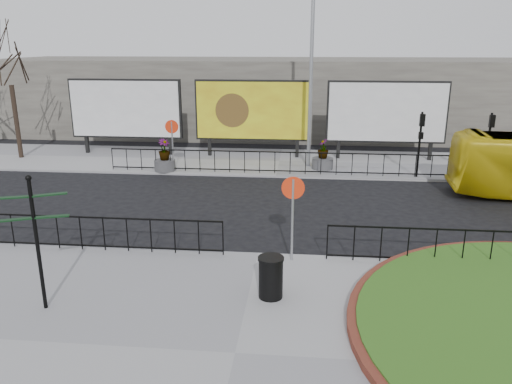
# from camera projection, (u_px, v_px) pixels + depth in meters

# --- Properties ---
(ground) EXTENTS (90.00, 90.00, 0.00)m
(ground) POSITION_uv_depth(u_px,v_px,m) (258.00, 256.00, 14.82)
(ground) COLOR black
(ground) RESTS_ON ground
(pavement_near) EXTENTS (30.00, 10.00, 0.12)m
(pavement_near) POSITION_uv_depth(u_px,v_px,m) (235.00, 355.00, 10.04)
(pavement_near) COLOR gray
(pavement_near) RESTS_ON ground
(pavement_far) EXTENTS (44.00, 6.00, 0.12)m
(pavement_far) POSITION_uv_depth(u_px,v_px,m) (279.00, 162.00, 26.24)
(pavement_far) COLOR gray
(pavement_far) RESTS_ON ground
(railing_near_left) EXTENTS (10.00, 0.10, 1.10)m
(railing_near_left) POSITION_uv_depth(u_px,v_px,m) (58.00, 232.00, 14.90)
(railing_near_left) COLOR black
(railing_near_left) RESTS_ON pavement_near
(railing_near_right) EXTENTS (9.00, 0.10, 1.10)m
(railing_near_right) POSITION_uv_depth(u_px,v_px,m) (492.00, 248.00, 13.74)
(railing_near_right) COLOR black
(railing_near_right) RESTS_ON pavement_near
(railing_far) EXTENTS (18.00, 0.10, 1.10)m
(railing_far) POSITION_uv_depth(u_px,v_px,m) (298.00, 163.00, 23.40)
(railing_far) COLOR black
(railing_far) RESTS_ON pavement_far
(speed_sign_far) EXTENTS (0.64, 0.07, 2.47)m
(speed_sign_far) POSITION_uv_depth(u_px,v_px,m) (172.00, 134.00, 23.70)
(speed_sign_far) COLOR gray
(speed_sign_far) RESTS_ON pavement_far
(speed_sign_near) EXTENTS (0.64, 0.07, 2.47)m
(speed_sign_near) POSITION_uv_depth(u_px,v_px,m) (293.00, 200.00, 13.80)
(speed_sign_near) COLOR gray
(speed_sign_near) RESTS_ON pavement_near
(billboard_left) EXTENTS (6.20, 0.31, 4.10)m
(billboard_left) POSITION_uv_depth(u_px,v_px,m) (126.00, 109.00, 27.23)
(billboard_left) COLOR black
(billboard_left) RESTS_ON pavement_far
(billboard_mid) EXTENTS (6.20, 0.31, 4.10)m
(billboard_mid) POSITION_uv_depth(u_px,v_px,m) (253.00, 111.00, 26.57)
(billboard_mid) COLOR black
(billboard_mid) RESTS_ON pavement_far
(billboard_right) EXTENTS (6.20, 0.31, 4.10)m
(billboard_right) POSITION_uv_depth(u_px,v_px,m) (387.00, 113.00, 25.92)
(billboard_right) COLOR black
(billboard_right) RESTS_ON pavement_far
(lamp_post) EXTENTS (0.74, 0.18, 9.23)m
(lamp_post) POSITION_uv_depth(u_px,v_px,m) (311.00, 70.00, 23.77)
(lamp_post) COLOR gray
(lamp_post) RESTS_ON pavement_far
(signal_pole_a) EXTENTS (0.22, 0.26, 3.00)m
(signal_pole_a) POSITION_uv_depth(u_px,v_px,m) (421.00, 135.00, 22.51)
(signal_pole_a) COLOR black
(signal_pole_a) RESTS_ON pavement_far
(signal_pole_b) EXTENTS (0.22, 0.26, 3.00)m
(signal_pole_b) POSITION_uv_depth(u_px,v_px,m) (490.00, 136.00, 22.23)
(signal_pole_b) COLOR black
(signal_pole_b) RESTS_ON pavement_far
(tree_left) EXTENTS (2.00, 2.00, 7.00)m
(tree_left) POSITION_uv_depth(u_px,v_px,m) (12.00, 92.00, 26.04)
(tree_left) COLOR #2D2119
(tree_left) RESTS_ON pavement_far
(building_backdrop) EXTENTS (40.00, 10.00, 5.00)m
(building_backdrop) POSITION_uv_depth(u_px,v_px,m) (287.00, 96.00, 35.07)
(building_backdrop) COLOR slate
(building_backdrop) RESTS_ON ground
(fingerpost_sign) EXTENTS (1.48, 0.76, 3.23)m
(fingerpost_sign) POSITION_uv_depth(u_px,v_px,m) (35.00, 230.00, 11.17)
(fingerpost_sign) COLOR black
(fingerpost_sign) RESTS_ON pavement_near
(litter_bin) EXTENTS (0.64, 0.64, 1.05)m
(litter_bin) POSITION_uv_depth(u_px,v_px,m) (271.00, 277.00, 12.08)
(litter_bin) COLOR black
(litter_bin) RESTS_ON pavement_near
(planter_a) EXTENTS (1.02, 1.02, 1.55)m
(planter_a) POSITION_uv_depth(u_px,v_px,m) (165.00, 159.00, 24.09)
(planter_a) COLOR #4C4C4F
(planter_a) RESTS_ON pavement_far
(planter_c) EXTENTS (1.03, 1.03, 1.49)m
(planter_c) POSITION_uv_depth(u_px,v_px,m) (323.00, 159.00, 24.44)
(planter_c) COLOR #4C4C4F
(planter_c) RESTS_ON pavement_far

